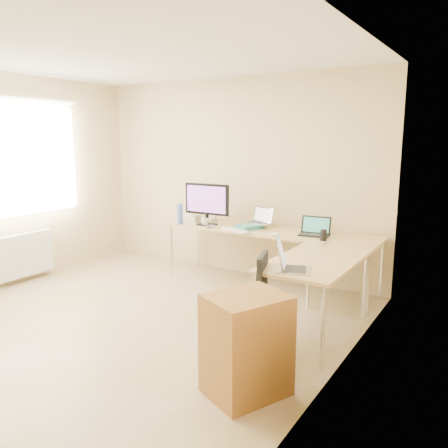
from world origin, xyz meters
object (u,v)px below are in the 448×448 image
Objects in this scene: laptop_black at (315,226)px; office_chair at (239,292)px; desk_return at (315,297)px; laptop_center at (259,216)px; keyboard at (235,230)px; desk_main at (269,259)px; cabinet at (246,346)px; monitor at (207,204)px; desk_fan at (215,211)px; laptop_return at (294,258)px; mug at (205,221)px; water_bottle at (180,214)px.

office_chair is (-0.08, -1.55, -0.34)m from laptop_black.
laptop_center is (-1.14, 1.05, 0.51)m from desk_return.
laptop_center is 0.73× the size of keyboard.
cabinet is (0.93, -2.20, -0.01)m from desk_main.
monitor is at bearing -172.45° from keyboard.
desk_fan is 0.32× the size of cabinet.
laptop_center is at bearing 15.37° from laptop_return.
mug is (-0.01, -0.04, -0.21)m from monitor.
desk_fan is at bearing 63.95° from water_bottle.
laptop_center is at bearing 93.98° from office_chair.
laptop_black is at bearing -23.71° from desk_fan.
laptop_center reaches higher than laptop_black.
desk_main is 2.39m from cabinet.
laptop_black is at bearing 123.60° from cabinet.
water_bottle reaches higher than office_chair.
laptop_return is (1.25, -1.15, 0.10)m from keyboard.
laptop_return is 0.45× the size of cabinet.
laptop_black is 1.58m from office_chair.
desk_return is 1.51× the size of office_chair.
keyboard is (-1.28, 0.70, 0.37)m from desk_return.
office_chair is at bearing -49.72° from monitor.
monitor is 0.38m from water_bottle.
keyboard is (-0.89, -0.26, -0.10)m from laptop_black.
monitor is 1.40m from laptop_black.
cabinet is (-0.02, -0.75, -0.48)m from laptop_return.
monitor reaches higher than water_bottle.
cabinet is (1.73, -2.00, -0.42)m from mug.
laptop_center reaches higher than mug.
water_bottle is 0.52m from desk_fan.
laptop_return is (1.85, -1.62, -0.01)m from desk_fan.
desk_return is 2.06m from monitor.
laptop_return is 0.57m from office_chair.
keyboard is 1.23× the size of laptop_return.
laptop_black is 1.37× the size of desk_fan.
laptop_black is at bearing 38.49° from keyboard.
laptop_black is 1.46m from laptop_return.
desk_main is at bearing 137.49° from cabinet.
keyboard is (-0.14, -0.34, -0.14)m from laptop_center.
laptop_center is at bearing 21.33° from mug.
laptop_center reaches higher than desk_return.
monitor is 0.72× the size of office_chair.
office_chair is at bearing -66.96° from desk_fan.
office_chair is at bearing -46.51° from mug.
laptop_center is 0.35× the size of office_chair.
laptop_black is at bearing 9.92° from laptop_center.
office_chair is at bearing -51.17° from laptop_center.
monitor is at bearing -144.93° from laptop_center.
keyboard is (0.49, -0.13, -0.26)m from monitor.
mug is 0.14× the size of cabinet.
laptop_center is at bearing 140.58° from cabinet.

